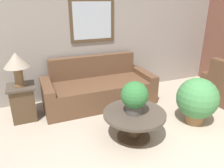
# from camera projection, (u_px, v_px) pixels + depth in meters

# --- Properties ---
(wall_back) EXTENTS (6.88, 0.09, 2.60)m
(wall_back) POSITION_uv_depth(u_px,v_px,m) (115.00, 32.00, 4.61)
(wall_back) COLOR gray
(wall_back) RESTS_ON ground_plane
(couch_main) EXTENTS (2.15, 0.91, 0.90)m
(couch_main) POSITION_uv_depth(u_px,v_px,m) (99.00, 89.00, 4.35)
(couch_main) COLOR brown
(couch_main) RESTS_ON ground_plane
(coffee_table) EXTENTS (0.92, 0.92, 0.44)m
(coffee_table) POSITION_uv_depth(u_px,v_px,m) (134.00, 119.00, 3.22)
(coffee_table) COLOR #4C3823
(coffee_table) RESTS_ON ground_plane
(side_table) EXTENTS (0.45, 0.45, 0.63)m
(side_table) POSITION_uv_depth(u_px,v_px,m) (23.00, 102.00, 3.74)
(side_table) COLOR #4C3823
(side_table) RESTS_ON ground_plane
(table_lamp) EXTENTS (0.41, 0.41, 0.56)m
(table_lamp) POSITION_uv_depth(u_px,v_px,m) (16.00, 62.00, 3.48)
(table_lamp) COLOR brown
(table_lamp) RESTS_ON side_table
(potted_plant_on_table) EXTENTS (0.39, 0.39, 0.48)m
(potted_plant_on_table) POSITION_uv_depth(u_px,v_px,m) (134.00, 97.00, 3.06)
(potted_plant_on_table) COLOR #4C4742
(potted_plant_on_table) RESTS_ON coffee_table
(potted_plant_floor) EXTENTS (0.68, 0.68, 0.79)m
(potted_plant_floor) POSITION_uv_depth(u_px,v_px,m) (197.00, 99.00, 3.59)
(potted_plant_floor) COLOR #9E6B42
(potted_plant_floor) RESTS_ON ground_plane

